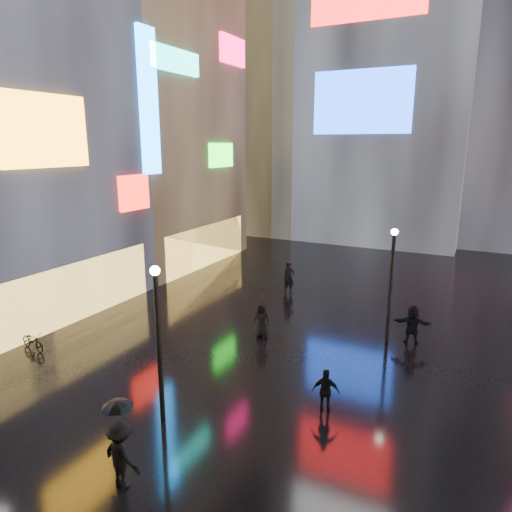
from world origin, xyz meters
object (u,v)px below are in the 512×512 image
Objects in this scene: lamp_near at (159,336)px; pedestrian_3 at (326,391)px; lamp_far at (391,279)px; bicycle at (33,341)px.

pedestrian_3 is (4.52, 2.86, -2.18)m from lamp_near.
lamp_far reaches higher than pedestrian_3.
lamp_near is 3.40× the size of pedestrian_3.
lamp_near is 5.78m from pedestrian_3.
lamp_near is 1.00× the size of lamp_far.
lamp_far is at bearing -51.10° from bicycle.
pedestrian_3 is (-0.70, -6.64, -2.18)m from lamp_far.
lamp_near and lamp_far have the same top height.
pedestrian_3 is 12.91m from bicycle.
lamp_near is 3.29× the size of bicycle.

